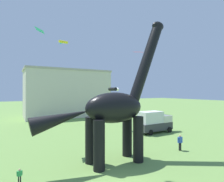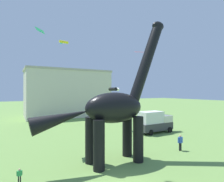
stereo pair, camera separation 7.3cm
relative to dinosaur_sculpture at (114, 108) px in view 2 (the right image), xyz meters
name	(u,v)px [view 2 (the right image)]	position (x,y,z in m)	size (l,w,h in m)	color
dinosaur_sculpture	(114,108)	(0.00, 0.00, 0.00)	(12.62, 2.67, 13.19)	black
parked_box_truck	(154,122)	(11.02, 7.23, -3.12)	(5.68, 2.39, 3.20)	#38383D
person_near_flyer	(19,174)	(-7.39, -0.12, -4.18)	(0.37, 0.16, 0.98)	black
person_vendor_side	(180,141)	(7.65, -0.54, -3.77)	(0.62, 0.27, 1.66)	black
kite_drifting	(63,42)	(0.63, 19.98, 10.41)	(1.69, 1.52, 0.48)	yellow
kite_mid_left	(40,30)	(-5.16, 6.84, 7.89)	(1.18, 1.44, 0.43)	#19B2B7
kite_far_left	(139,52)	(11.14, 11.18, 8.06)	(2.06, 1.83, 0.32)	red
kite_near_high	(114,89)	(7.20, 12.71, 1.78)	(1.71, 2.03, 0.59)	black
background_building_block	(68,93)	(4.86, 32.01, 0.98)	(20.11, 9.44, 11.48)	beige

